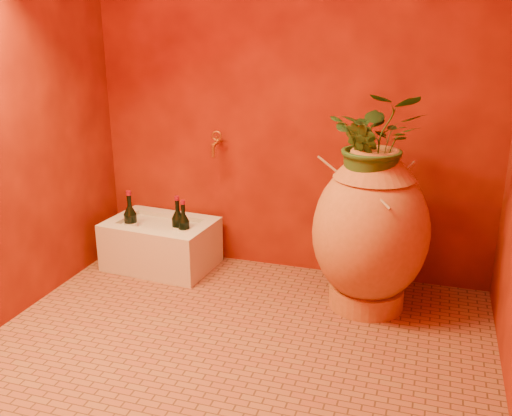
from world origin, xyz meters
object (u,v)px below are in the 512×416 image
(wine_bottle_b, at_px, (184,231))
(stone_basin, at_px, (161,245))
(wine_bottle_c, at_px, (131,224))
(amphora, at_px, (370,231))
(wall_tap, at_px, (216,142))
(wine_bottle_a, at_px, (178,228))

(wine_bottle_b, bearing_deg, stone_basin, 167.01)
(wine_bottle_c, bearing_deg, stone_basin, 23.40)
(amphora, xyz_separation_m, wall_tap, (-1.02, 0.31, 0.36))
(amphora, xyz_separation_m, wine_bottle_c, (-1.52, 0.07, -0.15))
(stone_basin, bearing_deg, wine_bottle_c, -156.60)
(stone_basin, height_order, wine_bottle_a, wine_bottle_a)
(stone_basin, bearing_deg, wall_tap, 27.39)
(wine_bottle_c, distance_m, wall_tap, 0.76)
(wine_bottle_a, bearing_deg, wall_tap, 47.07)
(wine_bottle_c, bearing_deg, wine_bottle_a, 7.65)
(stone_basin, xyz_separation_m, wine_bottle_c, (-0.17, -0.07, 0.15))
(wine_bottle_a, relative_size, wine_bottle_c, 0.95)
(wine_bottle_c, height_order, wall_tap, wall_tap)
(wine_bottle_b, xyz_separation_m, wine_bottle_c, (-0.36, -0.03, 0.01))
(amphora, relative_size, wine_bottle_c, 2.61)
(amphora, height_order, wine_bottle_a, amphora)
(amphora, height_order, wine_bottle_c, amphora)
(wall_tap, bearing_deg, amphora, -17.06)
(stone_basin, relative_size, wine_bottle_a, 2.14)
(amphora, distance_m, wine_bottle_c, 1.53)
(stone_basin, height_order, wine_bottle_c, wine_bottle_c)
(wine_bottle_b, distance_m, wall_tap, 0.59)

